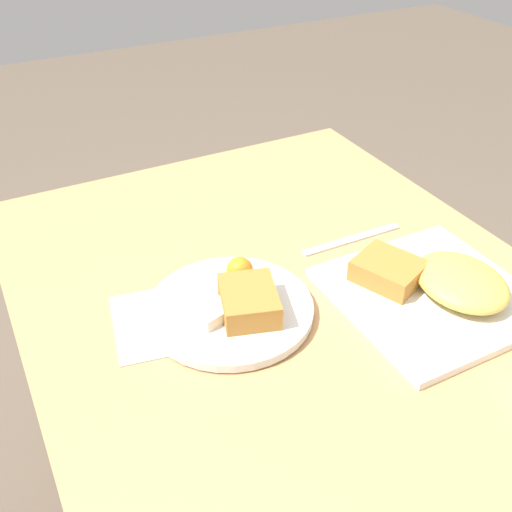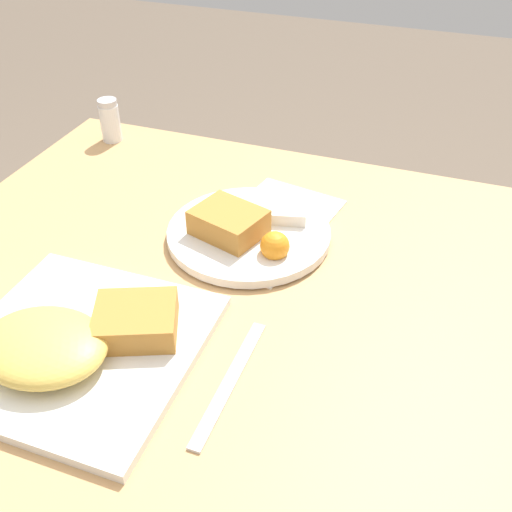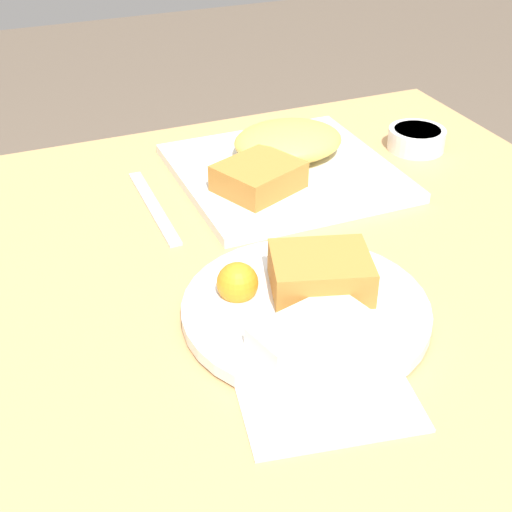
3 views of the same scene
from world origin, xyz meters
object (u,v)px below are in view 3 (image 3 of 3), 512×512
(butter_knife, at_px, (154,207))
(plate_square_near, at_px, (283,161))
(sauce_ramekin, at_px, (417,138))
(plate_oval_far, at_px, (305,301))

(butter_knife, bearing_deg, plate_square_near, 97.51)
(sauce_ramekin, bearing_deg, butter_knife, 3.19)
(plate_square_near, bearing_deg, plate_oval_far, 69.60)
(sauce_ramekin, distance_m, butter_knife, 0.42)
(plate_oval_far, relative_size, butter_knife, 1.25)
(butter_knife, bearing_deg, sauce_ramekin, 93.79)
(sauce_ramekin, bearing_deg, plate_square_near, -0.13)
(plate_square_near, height_order, butter_knife, plate_square_near)
(sauce_ramekin, bearing_deg, plate_oval_far, 42.17)
(plate_square_near, xyz_separation_m, butter_knife, (0.20, 0.02, -0.02))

